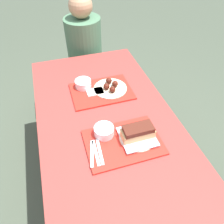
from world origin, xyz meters
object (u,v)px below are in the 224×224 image
object	(u,v)px
tray_far	(101,91)
person_seated_across	(84,41)
tray_near	(123,142)
brisket_sandwich_plate	(138,134)
bowl_coleslaw_near	(104,131)
wings_plate_far	(110,87)
bowl_coleslaw_far	(83,83)

from	to	relation	value
tray_far	person_seated_across	distance (m)	0.76
tray_near	brisket_sandwich_plate	size ratio (longest dim) A/B	2.06
tray_far	brisket_sandwich_plate	xyz separation A→B (m)	(0.08, -0.47, 0.04)
bowl_coleslaw_near	person_seated_across	size ratio (longest dim) A/B	0.16
person_seated_across	wings_plate_far	bearing A→B (deg)	-87.40
brisket_sandwich_plate	bowl_coleslaw_far	distance (m)	0.59
tray_near	brisket_sandwich_plate	xyz separation A→B (m)	(0.08, 0.00, 0.04)
person_seated_across	brisket_sandwich_plate	bearing A→B (deg)	-87.73
brisket_sandwich_plate	wings_plate_far	distance (m)	0.48
tray_far	bowl_coleslaw_near	xyz separation A→B (m)	(-0.09, -0.39, 0.04)
bowl_coleslaw_near	wings_plate_far	world-z (taller)	bowl_coleslaw_near
tray_far	wings_plate_far	xyz separation A→B (m)	(0.07, 0.00, 0.02)
brisket_sandwich_plate	wings_plate_far	world-z (taller)	brisket_sandwich_plate
bowl_coleslaw_far	tray_near	bearing A→B (deg)	-78.78
brisket_sandwich_plate	person_seated_across	world-z (taller)	person_seated_across
tray_far	brisket_sandwich_plate	world-z (taller)	brisket_sandwich_plate
bowl_coleslaw_far	wings_plate_far	bearing A→B (deg)	-23.96
tray_near	wings_plate_far	distance (m)	0.48
person_seated_across	tray_far	bearing A→B (deg)	-92.50
brisket_sandwich_plate	person_seated_across	size ratio (longest dim) A/B	0.28
tray_near	bowl_coleslaw_near	world-z (taller)	bowl_coleslaw_near
bowl_coleslaw_far	wings_plate_far	world-z (taller)	bowl_coleslaw_far
tray_far	wings_plate_far	world-z (taller)	wings_plate_far
bowl_coleslaw_near	wings_plate_far	bearing A→B (deg)	68.23
tray_near	bowl_coleslaw_far	size ratio (longest dim) A/B	3.69
bowl_coleslaw_near	person_seated_across	bearing A→B (deg)	83.90
brisket_sandwich_plate	wings_plate_far	xyz separation A→B (m)	(-0.01, 0.48, -0.02)
bowl_coleslaw_near	tray_near	bearing A→B (deg)	-43.61
bowl_coleslaw_far	wings_plate_far	xyz separation A→B (m)	(0.18, -0.08, -0.01)
tray_far	wings_plate_far	distance (m)	0.07
tray_near	person_seated_across	world-z (taller)	person_seated_across
tray_near	bowl_coleslaw_near	distance (m)	0.13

